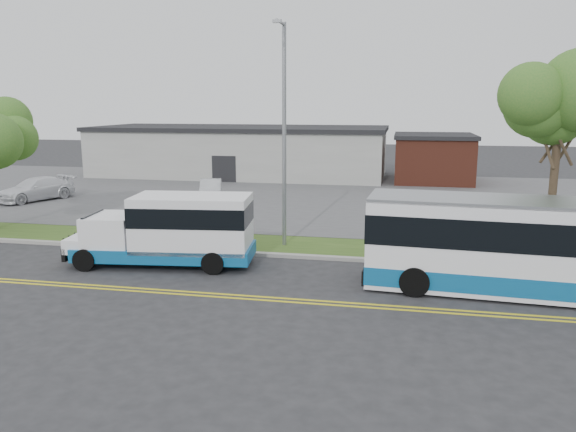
% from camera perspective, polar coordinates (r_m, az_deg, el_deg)
% --- Properties ---
extents(ground, '(140.00, 140.00, 0.00)m').
position_cam_1_polar(ground, '(23.32, -9.05, -4.43)').
color(ground, '#28282B').
rests_on(ground, ground).
extents(lane_line_north, '(70.00, 0.12, 0.01)m').
position_cam_1_polar(lane_line_north, '(19.93, -12.94, -7.31)').
color(lane_line_north, yellow).
rests_on(lane_line_north, ground).
extents(lane_line_south, '(70.00, 0.12, 0.01)m').
position_cam_1_polar(lane_line_south, '(19.67, -13.30, -7.57)').
color(lane_line_south, yellow).
rests_on(lane_line_south, ground).
extents(curb, '(80.00, 0.30, 0.15)m').
position_cam_1_polar(curb, '(24.30, -8.15, -3.58)').
color(curb, '#9E9B93').
rests_on(curb, ground).
extents(verge, '(80.00, 3.30, 0.10)m').
position_cam_1_polar(verge, '(25.95, -6.83, -2.64)').
color(verge, '#2F4B19').
rests_on(verge, ground).
extents(parking_lot, '(80.00, 25.00, 0.10)m').
position_cam_1_polar(parking_lot, '(39.32, -0.40, 2.21)').
color(parking_lot, '#4C4C4F').
rests_on(parking_lot, ground).
extents(commercial_building, '(25.40, 10.40, 4.35)m').
position_cam_1_polar(commercial_building, '(50.16, -4.79, 6.59)').
color(commercial_building, '#9E9E99').
rests_on(commercial_building, ground).
extents(brick_wing, '(6.30, 7.30, 3.90)m').
position_cam_1_polar(brick_wing, '(47.26, 14.54, 5.72)').
color(brick_wing, brown).
rests_on(brick_wing, ground).
extents(tree_east, '(5.20, 5.20, 8.33)m').
position_cam_1_polar(tree_east, '(24.73, 25.95, 10.04)').
color(tree_east, '#362B1D').
rests_on(tree_east, verge).
extents(streetlight_near, '(0.35, 1.53, 9.50)m').
position_cam_1_polar(streetlight_near, '(24.26, -0.42, 8.86)').
color(streetlight_near, gray).
rests_on(streetlight_near, verge).
extents(shuttle_bus, '(7.50, 3.18, 2.79)m').
position_cam_1_polar(shuttle_bus, '(22.43, -11.45, -1.21)').
color(shuttle_bus, '#0D5992').
rests_on(shuttle_bus, ground).
extents(transit_bus, '(11.69, 3.43, 3.20)m').
position_cam_1_polar(transit_bus, '(20.30, 24.53, -2.98)').
color(transit_bus, white).
rests_on(transit_bus, ground).
extents(pedestrian, '(0.82, 0.67, 1.94)m').
position_cam_1_polar(pedestrian, '(25.66, -12.60, -0.66)').
color(pedestrian, black).
rests_on(pedestrian, verge).
extents(parked_car_a, '(2.45, 4.14, 1.29)m').
position_cam_1_polar(parked_car_a, '(37.48, -7.85, 2.72)').
color(parked_car_a, silver).
rests_on(parked_car_a, parking_lot).
extents(parked_car_b, '(3.84, 5.45, 1.47)m').
position_cam_1_polar(parked_car_b, '(40.08, -24.27, 2.51)').
color(parked_car_b, white).
rests_on(parked_car_b, parking_lot).
extents(grocery_bag_left, '(0.32, 0.32, 0.32)m').
position_cam_1_polar(grocery_bag_left, '(25.74, -13.36, -2.50)').
color(grocery_bag_left, white).
rests_on(grocery_bag_left, verge).
extents(grocery_bag_right, '(0.32, 0.32, 0.32)m').
position_cam_1_polar(grocery_bag_right, '(25.94, -11.70, -2.32)').
color(grocery_bag_right, white).
rests_on(grocery_bag_right, verge).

